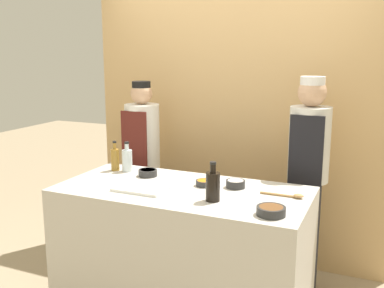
% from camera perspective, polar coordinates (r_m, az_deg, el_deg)
% --- Properties ---
extents(cabinet_wall, '(2.69, 0.18, 2.40)m').
position_cam_1_polar(cabinet_wall, '(4.10, 5.63, 2.10)').
color(cabinet_wall, tan).
rests_on(cabinet_wall, ground_plane).
extents(counter, '(1.72, 0.83, 0.96)m').
position_cam_1_polar(counter, '(3.27, -1.20, -13.72)').
color(counter, beige).
rests_on(counter, ground_plane).
extents(sauce_bowl_orange, '(0.12, 0.12, 0.04)m').
position_cam_1_polar(sauce_bowl_orange, '(3.14, 1.59, -4.93)').
color(sauce_bowl_orange, '#2D2D2D').
rests_on(sauce_bowl_orange, counter).
extents(sauce_bowl_brown, '(0.17, 0.17, 0.05)m').
position_cam_1_polar(sauce_bowl_brown, '(2.64, 10.00, -8.31)').
color(sauce_bowl_brown, '#2D2D2D').
rests_on(sauce_bowl_brown, counter).
extents(sauce_bowl_purple, '(0.14, 0.14, 0.05)m').
position_cam_1_polar(sauce_bowl_purple, '(3.40, -5.63, -3.61)').
color(sauce_bowl_purple, '#2D2D2D').
rests_on(sauce_bowl_purple, counter).
extents(sauce_bowl_white, '(0.13, 0.13, 0.05)m').
position_cam_1_polar(sauce_bowl_white, '(3.12, 5.55, -5.01)').
color(sauce_bowl_white, '#2D2D2D').
rests_on(sauce_bowl_white, counter).
extents(cutting_board, '(0.35, 0.22, 0.02)m').
position_cam_1_polar(cutting_board, '(3.07, -6.50, -5.64)').
color(cutting_board, white).
rests_on(cutting_board, counter).
extents(bottle_clear, '(0.08, 0.08, 0.23)m').
position_cam_1_polar(bottle_clear, '(3.54, -8.24, -1.99)').
color(bottle_clear, silver).
rests_on(bottle_clear, counter).
extents(bottle_vinegar, '(0.06, 0.06, 0.24)m').
position_cam_1_polar(bottle_vinegar, '(3.57, -9.74, -1.89)').
color(bottle_vinegar, olive).
rests_on(bottle_vinegar, counter).
extents(bottle_soy, '(0.09, 0.09, 0.25)m').
position_cam_1_polar(bottle_soy, '(2.82, 2.66, -5.31)').
color(bottle_soy, black).
rests_on(bottle_soy, counter).
extents(wooden_spoon, '(0.28, 0.05, 0.03)m').
position_cam_1_polar(wooden_spoon, '(2.97, 12.23, -6.38)').
color(wooden_spoon, '#B2844C').
rests_on(wooden_spoon, counter).
extents(chef_left, '(0.31, 0.31, 1.63)m').
position_cam_1_polar(chef_left, '(4.05, -6.25, -2.47)').
color(chef_left, '#28282D').
rests_on(chef_left, ground_plane).
extents(chef_right, '(0.31, 0.31, 1.70)m').
position_cam_1_polar(chef_right, '(3.57, 14.46, -3.93)').
color(chef_right, '#28282D').
rests_on(chef_right, ground_plane).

